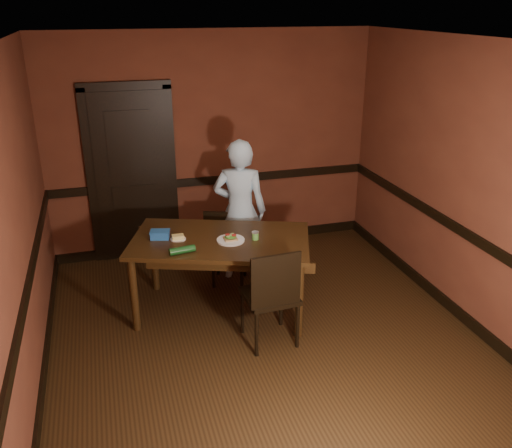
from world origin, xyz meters
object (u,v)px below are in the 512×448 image
cheese_saucer (178,238)px  chair_far (229,250)px  sauce_jar (255,236)px  sandwich_plate (231,239)px  dining_table (221,275)px  person (240,211)px  chair_near (270,294)px  food_tub (160,234)px

cheese_saucer → chair_far: bearing=38.3°
chair_far → sauce_jar: sauce_jar is taller
sandwich_plate → cheese_saucer: (-0.49, 0.18, -0.00)m
dining_table → cheese_saucer: size_ratio=11.43×
sandwich_plate → cheese_saucer: size_ratio=1.80×
sandwich_plate → sauce_jar: sauce_jar is taller
chair_far → person: bearing=53.6°
chair_far → sauce_jar: 0.84m
chair_far → person: size_ratio=0.49×
chair_far → chair_near: 1.24m
chair_near → sauce_jar: 0.64m
dining_table → sauce_jar: bearing=0.5°
dining_table → chair_far: 0.63m
person → cheese_saucer: size_ratio=10.73×
sandwich_plate → food_tub: bearing=158.3°
sauce_jar → chair_far: bearing=98.4°
chair_far → sauce_jar: bearing=-60.6°
person → chair_far: bearing=52.9°
chair_near → cheese_saucer: 1.08m
sauce_jar → cheese_saucer: 0.76m
dining_table → chair_near: size_ratio=1.76×
cheese_saucer → food_tub: 0.18m
chair_near → food_tub: 1.25m
person → sauce_jar: 0.81m
chair_far → cheese_saucer: (-0.63, -0.49, 0.43)m
chair_far → sandwich_plate: size_ratio=2.94×
sauce_jar → cheese_saucer: sauce_jar is taller
sandwich_plate → cheese_saucer: 0.52m
chair_far → food_tub: food_tub is taller
chair_far → sandwich_plate: (-0.14, -0.67, 0.43)m
person → cheese_saucer: person is taller
chair_far → chair_near: bearing=-64.8°
chair_near → sauce_jar: size_ratio=11.97×
cheese_saucer → sauce_jar: bearing=-16.1°
cheese_saucer → chair_near: bearing=-45.8°
sandwich_plate → chair_near: bearing=-67.7°
sauce_jar → dining_table: bearing=160.6°
sandwich_plate → sauce_jar: bearing=-7.3°
cheese_saucer → sandwich_plate: bearing=-20.2°
person → sandwich_plate: person is taller
chair_near → sandwich_plate: (-0.23, 0.56, 0.34)m
food_tub → sauce_jar: bearing=-3.9°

